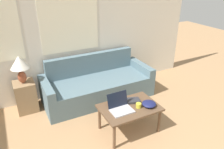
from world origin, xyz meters
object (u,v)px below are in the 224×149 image
at_px(table_lamp, 20,65).
at_px(coffee_table, 129,110).
at_px(book_red, 133,101).
at_px(cup_navy, 139,105).
at_px(snack_bowl, 149,104).
at_px(couch, 97,85).
at_px(laptop, 120,107).

height_order(table_lamp, coffee_table, table_lamp).
relative_size(coffee_table, book_red, 3.71).
relative_size(cup_navy, snack_bowl, 0.37).
bearing_deg(couch, snack_bowl, -76.82).
distance_m(coffee_table, snack_bowl, 0.31).
bearing_deg(laptop, cup_navy, -15.43).
height_order(table_lamp, cup_navy, table_lamp).
bearing_deg(book_red, snack_bowl, -56.38).
xyz_separation_m(coffee_table, snack_bowl, (0.27, -0.11, 0.09)).
xyz_separation_m(coffee_table, book_red, (0.13, 0.10, 0.07)).
height_order(coffee_table, book_red, book_red).
height_order(table_lamp, book_red, table_lamp).
distance_m(couch, coffee_table, 1.18).
xyz_separation_m(cup_navy, snack_bowl, (0.16, -0.04, 0.00)).
xyz_separation_m(couch, cup_navy, (0.14, -1.25, 0.22)).
height_order(table_lamp, laptop, table_lamp).
distance_m(laptop, cup_navy, 0.28).
bearing_deg(table_lamp, coffee_table, -44.78).
relative_size(couch, laptop, 6.46).
xyz_separation_m(table_lamp, snack_bowl, (1.61, -1.44, -0.42)).
bearing_deg(couch, laptop, -96.57).
relative_size(table_lamp, book_red, 2.05).
relative_size(couch, table_lamp, 4.29).
distance_m(cup_navy, snack_bowl, 0.17).
bearing_deg(book_red, couch, 98.38).
xyz_separation_m(laptop, snack_bowl, (0.44, -0.12, -0.02)).
xyz_separation_m(laptop, book_red, (0.29, 0.10, -0.04)).
bearing_deg(snack_bowl, couch, 103.18).
xyz_separation_m(laptop, cup_navy, (0.27, -0.08, -0.02)).
height_order(couch, table_lamp, table_lamp).
relative_size(couch, book_red, 8.80).
bearing_deg(coffee_table, table_lamp, 135.22).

